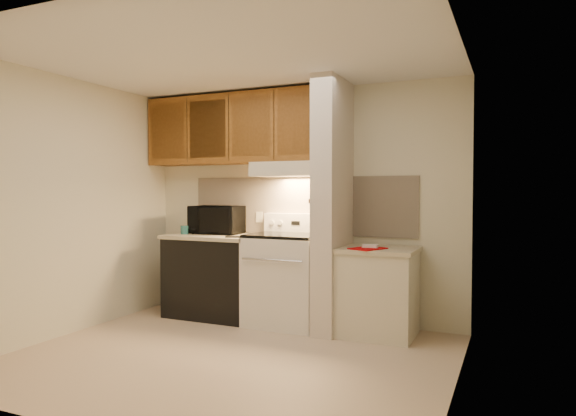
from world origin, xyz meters
The scene contains 50 objects.
floor centered at (0.00, 0.00, 0.00)m, with size 3.60×3.60×0.00m, color #CBB296.
ceiling centered at (0.00, 0.00, 2.50)m, with size 3.60×3.60×0.00m, color white.
wall_back centered at (0.00, 1.50, 1.25)m, with size 3.60×0.02×2.50m, color beige.
wall_left centered at (-1.80, 0.00, 1.25)m, with size 0.02×3.00×2.50m, color beige.
wall_right centered at (1.80, 0.00, 1.25)m, with size 0.02×3.00×2.50m, color beige.
backsplash centered at (0.00, 1.49, 1.24)m, with size 2.60×0.02×0.63m, color beige.
range_body centered at (0.00, 1.16, 0.46)m, with size 0.76×0.65×0.92m, color silver.
oven_window centered at (0.00, 0.84, 0.50)m, with size 0.50×0.01×0.30m, color black.
oven_handle centered at (0.00, 0.80, 0.72)m, with size 0.02×0.02×0.65m, color silver.
cooktop centered at (0.00, 1.16, 0.94)m, with size 0.74×0.64×0.03m, color black.
range_backguard centered at (0.00, 1.44, 1.05)m, with size 0.76×0.08×0.20m, color silver.
range_display centered at (0.00, 1.40, 1.05)m, with size 0.10×0.01×0.04m, color black.
range_knob_left_outer centered at (-0.28, 1.40, 1.05)m, with size 0.05×0.05×0.02m, color silver.
range_knob_left_inner centered at (-0.18, 1.40, 1.05)m, with size 0.05×0.05×0.02m, color silver.
range_knob_right_inner centered at (0.18, 1.40, 1.05)m, with size 0.05×0.05×0.02m, color silver.
range_knob_right_outer centered at (0.28, 1.40, 1.05)m, with size 0.05×0.05×0.02m, color silver.
dishwasher_front centered at (-0.88, 1.17, 0.43)m, with size 1.00×0.63×0.87m, color black.
left_countertop centered at (-0.88, 1.17, 0.89)m, with size 1.04×0.67×0.04m, color #C3B696.
spoon_rest centered at (-0.48, 0.97, 0.92)m, with size 0.23×0.07×0.02m, color black.
teal_jar centered at (-1.23, 1.09, 0.96)m, with size 0.09×0.09×0.10m, color #296A6B.
outlet centered at (-0.48, 1.48, 1.10)m, with size 0.08×0.01×0.12m, color beige.
microwave centered at (-0.93, 1.31, 1.07)m, with size 0.57×0.39×0.32m, color black.
partition_pillar centered at (0.51, 1.15, 1.25)m, with size 0.22×0.70×2.50m, color beige.
pillar_trim centered at (0.39, 1.15, 1.30)m, with size 0.01×0.70×0.04m, color brown.
knife_strip centered at (0.39, 1.10, 1.32)m, with size 0.02×0.42×0.04m, color black.
knife_blade_a centered at (0.38, 0.93, 1.22)m, with size 0.01×0.04×0.16m, color silver.
knife_handle_a centered at (0.38, 0.94, 1.37)m, with size 0.02×0.02×0.10m, color black.
knife_blade_b centered at (0.38, 1.02, 1.21)m, with size 0.01×0.04×0.18m, color silver.
knife_handle_b centered at (0.38, 1.03, 1.37)m, with size 0.02×0.02×0.10m, color black.
knife_blade_c centered at (0.38, 1.11, 1.20)m, with size 0.01×0.04×0.20m, color silver.
knife_handle_c centered at (0.38, 1.09, 1.37)m, with size 0.02×0.02×0.10m, color black.
knife_blade_d centered at (0.38, 1.19, 1.22)m, with size 0.01×0.04×0.16m, color silver.
knife_handle_d centered at (0.38, 1.18, 1.37)m, with size 0.02×0.02×0.10m, color black.
knife_blade_e centered at (0.38, 1.25, 1.21)m, with size 0.01×0.04×0.18m, color silver.
knife_handle_e centered at (0.38, 1.26, 1.37)m, with size 0.02×0.02×0.10m, color black.
oven_mitt centered at (0.38, 1.32, 1.15)m, with size 0.03×0.10×0.24m, color slate.
right_cab_base centered at (0.97, 1.15, 0.40)m, with size 0.70×0.60×0.81m, color beige.
right_countertop centered at (0.97, 1.15, 0.83)m, with size 0.74×0.64×0.04m, color #C3B696.
red_folder centered at (0.91, 1.00, 0.86)m, with size 0.24×0.32×0.01m, color #B50205.
white_box centered at (0.92, 1.05, 0.87)m, with size 0.14×0.10×0.04m, color white.
range_hood centered at (0.00, 1.28, 1.62)m, with size 0.78×0.44×0.15m, color beige.
hood_lip centered at (0.00, 1.07, 1.58)m, with size 0.78×0.04×0.06m, color beige.
upper_cabinets centered at (-0.69, 1.32, 2.08)m, with size 2.18×0.33×0.77m, color brown.
cab_door_a centered at (-1.51, 1.17, 2.08)m, with size 0.46×0.01×0.63m, color brown.
cab_gap_a centered at (-1.23, 1.16, 2.08)m, with size 0.01×0.01×0.73m, color black.
cab_door_b centered at (-0.96, 1.17, 2.08)m, with size 0.46×0.01×0.63m, color brown.
cab_gap_b centered at (-0.69, 1.16, 2.08)m, with size 0.01×0.01×0.73m, color black.
cab_door_c centered at (-0.42, 1.17, 2.08)m, with size 0.46×0.01×0.63m, color brown.
cab_gap_c centered at (-0.14, 1.16, 2.08)m, with size 0.01×0.01×0.73m, color black.
cab_door_d centered at (0.13, 1.17, 2.08)m, with size 0.46×0.01×0.63m, color brown.
Camera 1 is at (2.17, -3.70, 1.40)m, focal length 32.00 mm.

